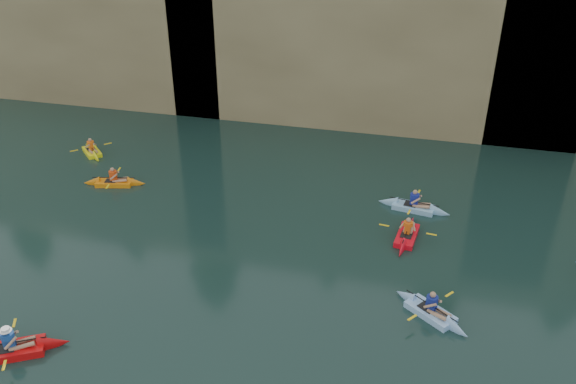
% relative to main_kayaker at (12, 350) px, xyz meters
% --- Properties ---
extents(cliff, '(70.00, 16.00, 12.00)m').
position_rel_main_kayaker_xyz_m(cliff, '(5.81, 29.65, 5.83)').
color(cliff, '#CAB97B').
rests_on(cliff, ground).
extents(cliff_slab_west, '(26.00, 2.40, 10.56)m').
position_rel_main_kayaker_xyz_m(cliff_slab_west, '(-14.19, 22.25, 5.11)').
color(cliff_slab_west, '#948559').
rests_on(cliff_slab_west, ground).
extents(cliff_slab_center, '(24.00, 2.40, 11.40)m').
position_rel_main_kayaker_xyz_m(cliff_slab_center, '(7.81, 22.25, 5.53)').
color(cliff_slab_center, '#948559').
rests_on(cliff_slab_center, ground).
extents(sea_cave_west, '(4.50, 1.00, 4.00)m').
position_rel_main_kayaker_xyz_m(sea_cave_west, '(-12.19, 21.60, 1.83)').
color(sea_cave_west, black).
rests_on(sea_cave_west, ground).
extents(sea_cave_center, '(3.50, 1.00, 3.20)m').
position_rel_main_kayaker_xyz_m(sea_cave_center, '(1.81, 21.60, 1.43)').
color(sea_cave_center, black).
rests_on(sea_cave_center, ground).
extents(sea_cave_east, '(5.00, 1.00, 4.50)m').
position_rel_main_kayaker_xyz_m(sea_cave_east, '(15.81, 21.60, 2.08)').
color(sea_cave_east, black).
rests_on(sea_cave_east, ground).
extents(main_kayaker, '(3.37, 2.39, 1.28)m').
position_rel_main_kayaker_xyz_m(main_kayaker, '(0.00, 0.00, 0.00)').
color(main_kayaker, red).
rests_on(main_kayaker, ground).
extents(kayaker_orange, '(3.15, 2.27, 1.17)m').
position_rel_main_kayaker_xyz_m(kayaker_orange, '(-2.91, 11.16, -0.03)').
color(kayaker_orange, orange).
rests_on(kayaker_orange, ground).
extents(kayaker_ltblue_near, '(2.88, 2.41, 1.20)m').
position_rel_main_kayaker_xyz_m(kayaker_ltblue_near, '(12.52, 5.19, -0.02)').
color(kayaker_ltblue_near, '#98C9FF').
rests_on(kayaker_ltblue_near, ground).
extents(kayaker_red_far, '(2.38, 3.35, 1.21)m').
position_rel_main_kayaker_xyz_m(kayaker_red_far, '(11.39, 9.91, -0.02)').
color(kayaker_red_far, red).
rests_on(kayaker_red_far, ground).
extents(kayaker_yellow, '(2.49, 2.41, 1.14)m').
position_rel_main_kayaker_xyz_m(kayaker_yellow, '(-6.07, 14.23, -0.03)').
color(kayaker_yellow, '#FFFB15').
rests_on(kayaker_yellow, ground).
extents(kayaker_ltblue_mid, '(3.35, 2.44, 1.25)m').
position_rel_main_kayaker_xyz_m(kayaker_ltblue_mid, '(11.51, 12.41, -0.02)').
color(kayaker_ltblue_mid, '#8DC6EC').
rests_on(kayaker_ltblue_mid, ground).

